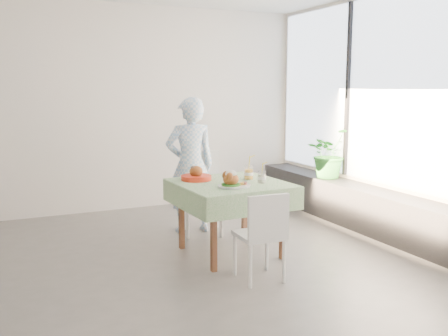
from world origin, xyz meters
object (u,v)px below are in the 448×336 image
diner (190,165)px  potted_plant (329,153)px  main_dish (233,181)px  juice_cup_orange (249,173)px  chair_near (260,253)px  cafe_table (231,210)px  chair_far (202,208)px

diner → potted_plant: 1.95m
diner → main_dish: diner is taller
main_dish → juice_cup_orange: juice_cup_orange is taller
main_dish → juice_cup_orange: (0.33, 0.31, 0.01)m
chair_near → diner: diner is taller
diner → juice_cup_orange: bearing=118.2°
cafe_table → juice_cup_orange: bearing=18.0°
chair_far → chair_near: size_ratio=1.19×
chair_near → juice_cup_orange: bearing=69.1°
chair_far → potted_plant: 1.93m
cafe_table → chair_far: (0.02, 0.81, -0.17)m
cafe_table → diner: diner is taller
diner → cafe_table: bearing=102.1°
chair_far → potted_plant: potted_plant is taller
cafe_table → diner: (-0.08, 0.93, 0.33)m
diner → potted_plant: bearing=-173.4°
chair_far → chair_near: chair_far is taller
chair_near → main_dish: (-0.02, 0.52, 0.55)m
chair_far → juice_cup_orange: 0.92m
potted_plant → cafe_table: bearing=-154.1°
chair_far → chair_near: bearing=-93.3°
juice_cup_orange → cafe_table: bearing=-162.0°
main_dish → juice_cup_orange: 0.45m
potted_plant → diner: bearing=179.3°
chair_near → juice_cup_orange: 1.05m
main_dish → potted_plant: 2.26m
diner → juice_cup_orange: size_ratio=5.55×
chair_far → potted_plant: bearing=3.0°
chair_near → cafe_table: bearing=84.7°
chair_far → potted_plant: (1.85, 0.10, 0.54)m
juice_cup_orange → potted_plant: 1.82m
main_dish → juice_cup_orange: size_ratio=1.15×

